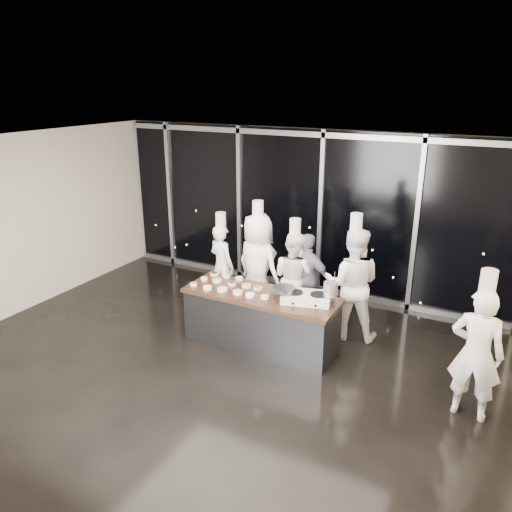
{
  "coord_description": "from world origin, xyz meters",
  "views": [
    {
      "loc": [
        3.27,
        -5.44,
        4.04
      ],
      "look_at": [
        -0.25,
        1.2,
        1.39
      ],
      "focal_mm": 35.0,
      "sensor_mm": 36.0,
      "label": 1
    }
  ],
  "objects_px": {
    "stove": "(306,297)",
    "chef_center": "(294,277)",
    "chef_left": "(258,266)",
    "stock_pot": "(331,289)",
    "chef_far_left": "(222,265)",
    "frying_pan": "(283,289)",
    "chef_side": "(476,353)",
    "guest": "(307,279)",
    "demo_counter": "(261,320)",
    "chef_right": "(352,283)"
  },
  "relations": [
    {
      "from": "stock_pot",
      "to": "chef_side",
      "type": "relative_size",
      "value": 0.1
    },
    {
      "from": "stock_pot",
      "to": "frying_pan",
      "type": "bearing_deg",
      "value": -166.65
    },
    {
      "from": "stove",
      "to": "chef_far_left",
      "type": "height_order",
      "value": "chef_far_left"
    },
    {
      "from": "demo_counter",
      "to": "stock_pot",
      "type": "distance_m",
      "value": 1.29
    },
    {
      "from": "chef_center",
      "to": "demo_counter",
      "type": "bearing_deg",
      "value": 101.99
    },
    {
      "from": "guest",
      "to": "chef_side",
      "type": "height_order",
      "value": "chef_side"
    },
    {
      "from": "demo_counter",
      "to": "chef_center",
      "type": "distance_m",
      "value": 1.12
    },
    {
      "from": "demo_counter",
      "to": "chef_far_left",
      "type": "bearing_deg",
      "value": 142.76
    },
    {
      "from": "chef_left",
      "to": "guest",
      "type": "xyz_separation_m",
      "value": [
        0.86,
        0.19,
        -0.15
      ]
    },
    {
      "from": "chef_center",
      "to": "chef_right",
      "type": "distance_m",
      "value": 1.08
    },
    {
      "from": "chef_far_left",
      "to": "guest",
      "type": "distance_m",
      "value": 1.67
    },
    {
      "from": "chef_left",
      "to": "chef_side",
      "type": "xyz_separation_m",
      "value": [
        3.7,
        -1.28,
        -0.06
      ]
    },
    {
      "from": "frying_pan",
      "to": "chef_far_left",
      "type": "xyz_separation_m",
      "value": [
        -1.75,
        1.05,
        -0.26
      ]
    },
    {
      "from": "chef_far_left",
      "to": "chef_left",
      "type": "xyz_separation_m",
      "value": [
        0.8,
        -0.08,
        0.15
      ]
    },
    {
      "from": "frying_pan",
      "to": "chef_center",
      "type": "distance_m",
      "value": 1.14
    },
    {
      "from": "chef_far_left",
      "to": "chef_center",
      "type": "relative_size",
      "value": 0.97
    },
    {
      "from": "stock_pot",
      "to": "chef_far_left",
      "type": "height_order",
      "value": "chef_far_left"
    },
    {
      "from": "demo_counter",
      "to": "chef_far_left",
      "type": "xyz_separation_m",
      "value": [
        -1.35,
        1.03,
        0.36
      ]
    },
    {
      "from": "stove",
      "to": "chef_right",
      "type": "relative_size",
      "value": 0.38
    },
    {
      "from": "chef_side",
      "to": "chef_far_left",
      "type": "bearing_deg",
      "value": -13.75
    },
    {
      "from": "stock_pot",
      "to": "guest",
      "type": "xyz_separation_m",
      "value": [
        -0.77,
        0.99,
        -0.34
      ]
    },
    {
      "from": "chef_left",
      "to": "chef_far_left",
      "type": "bearing_deg",
      "value": 11.94
    },
    {
      "from": "frying_pan",
      "to": "chef_side",
      "type": "distance_m",
      "value": 2.78
    },
    {
      "from": "chef_center",
      "to": "guest",
      "type": "height_order",
      "value": "chef_center"
    },
    {
      "from": "chef_far_left",
      "to": "stove",
      "type": "bearing_deg",
      "value": 173.86
    },
    {
      "from": "frying_pan",
      "to": "chef_left",
      "type": "relative_size",
      "value": 0.29
    },
    {
      "from": "chef_far_left",
      "to": "chef_side",
      "type": "distance_m",
      "value": 4.7
    },
    {
      "from": "guest",
      "to": "chef_right",
      "type": "height_order",
      "value": "chef_right"
    },
    {
      "from": "chef_right",
      "to": "chef_side",
      "type": "bearing_deg",
      "value": 133.29
    },
    {
      "from": "guest",
      "to": "chef_right",
      "type": "relative_size",
      "value": 0.76
    },
    {
      "from": "guest",
      "to": "chef_side",
      "type": "bearing_deg",
      "value": 161.6
    },
    {
      "from": "chef_left",
      "to": "stock_pot",
      "type": "bearing_deg",
      "value": 171.65
    },
    {
      "from": "chef_left",
      "to": "frying_pan",
      "type": "bearing_deg",
      "value": 152.25
    },
    {
      "from": "chef_far_left",
      "to": "chef_left",
      "type": "relative_size",
      "value": 0.85
    },
    {
      "from": "stove",
      "to": "chef_left",
      "type": "relative_size",
      "value": 0.38
    },
    {
      "from": "chef_right",
      "to": "chef_center",
      "type": "bearing_deg",
      "value": -18.57
    },
    {
      "from": "chef_left",
      "to": "chef_center",
      "type": "relative_size",
      "value": 1.14
    },
    {
      "from": "demo_counter",
      "to": "chef_right",
      "type": "bearing_deg",
      "value": 39.54
    },
    {
      "from": "frying_pan",
      "to": "stock_pot",
      "type": "height_order",
      "value": "stock_pot"
    },
    {
      "from": "stove",
      "to": "chef_center",
      "type": "xyz_separation_m",
      "value": [
        -0.64,
        0.98,
        -0.13
      ]
    },
    {
      "from": "demo_counter",
      "to": "stove",
      "type": "bearing_deg",
      "value": 5.44
    },
    {
      "from": "frying_pan",
      "to": "guest",
      "type": "height_order",
      "value": "guest"
    },
    {
      "from": "demo_counter",
      "to": "stock_pot",
      "type": "height_order",
      "value": "stock_pot"
    },
    {
      "from": "chef_center",
      "to": "frying_pan",
      "type": "bearing_deg",
      "value": 122.65
    },
    {
      "from": "stove",
      "to": "chef_center",
      "type": "distance_m",
      "value": 1.18
    },
    {
      "from": "stock_pot",
      "to": "chef_far_left",
      "type": "distance_m",
      "value": 2.61
    },
    {
      "from": "guest",
      "to": "chef_left",
      "type": "bearing_deg",
      "value": 21.22
    },
    {
      "from": "chef_far_left",
      "to": "chef_right",
      "type": "height_order",
      "value": "chef_right"
    },
    {
      "from": "stock_pot",
      "to": "guest",
      "type": "relative_size",
      "value": 0.13
    },
    {
      "from": "stove",
      "to": "chef_right",
      "type": "height_order",
      "value": "chef_right"
    }
  ]
}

